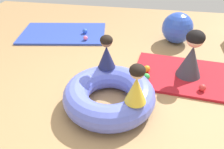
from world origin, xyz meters
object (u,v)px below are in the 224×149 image
(child_in_navy, at_px, (107,52))
(play_ball_green, at_px, (146,77))
(play_ball_red, at_px, (202,88))
(play_ball_orange, at_px, (147,69))
(inflatable_cushion, at_px, (109,95))
(adult_seated, at_px, (192,55))
(exercise_ball_large, at_px, (177,28))
(child_in_yellow, at_px, (136,84))
(play_ball_blue, at_px, (85,31))
(play_ball_pink, at_px, (86,38))

(child_in_navy, height_order, play_ball_green, child_in_navy)
(play_ball_red, bearing_deg, play_ball_green, 170.68)
(play_ball_orange, bearing_deg, play_ball_red, -24.21)
(inflatable_cushion, relative_size, adult_seated, 1.62)
(play_ball_orange, bearing_deg, play_ball_green, -88.60)
(play_ball_orange, height_order, exercise_ball_large, exercise_ball_large)
(play_ball_green, bearing_deg, adult_seated, 21.62)
(inflatable_cushion, distance_m, child_in_yellow, 0.58)
(play_ball_red, xyz_separation_m, play_ball_blue, (-2.11, 1.58, 0.00))
(adult_seated, xyz_separation_m, play_ball_red, (0.16, -0.37, -0.30))
(play_ball_green, bearing_deg, inflatable_cushion, -125.89)
(play_ball_red, xyz_separation_m, play_ball_green, (-0.77, 0.13, 0.00))
(child_in_navy, height_order, play_ball_red, child_in_navy)
(play_ball_blue, bearing_deg, play_ball_pink, -72.42)
(play_ball_green, xyz_separation_m, play_ball_blue, (-1.34, 1.46, -0.00))
(play_ball_pink, bearing_deg, play_ball_blue, 107.58)
(child_in_yellow, relative_size, play_ball_pink, 5.30)
(child_in_yellow, relative_size, play_ball_blue, 4.62)
(inflatable_cushion, relative_size, child_in_navy, 2.51)
(inflatable_cushion, height_order, child_in_yellow, child_in_yellow)
(play_ball_green, bearing_deg, play_ball_red, -9.32)
(play_ball_pink, bearing_deg, play_ball_red, -32.37)
(play_ball_green, height_order, play_ball_blue, play_ball_green)
(child_in_yellow, bearing_deg, adult_seated, -173.87)
(child_in_yellow, distance_m, child_in_navy, 0.80)
(child_in_yellow, height_order, play_ball_blue, child_in_yellow)
(child_in_navy, height_order, exercise_ball_large, child_in_navy)
(inflatable_cushion, relative_size, play_ball_pink, 13.02)
(child_in_navy, relative_size, play_ball_orange, 4.48)
(adult_seated, distance_m, play_ball_blue, 2.32)
(play_ball_red, bearing_deg, child_in_yellow, -139.91)
(adult_seated, relative_size, play_ball_red, 7.35)
(play_ball_pink, bearing_deg, inflatable_cushion, -65.34)
(child_in_navy, bearing_deg, inflatable_cushion, 0.40)
(adult_seated, height_order, play_ball_blue, adult_seated)
(play_ball_blue, bearing_deg, child_in_yellow, -61.67)
(child_in_navy, distance_m, play_ball_orange, 0.82)
(inflatable_cushion, xyz_separation_m, adult_seated, (1.05, 0.85, 0.23))
(adult_seated, bearing_deg, child_in_yellow, 58.96)
(child_in_yellow, xyz_separation_m, child_in_navy, (-0.45, 0.66, -0.00))
(adult_seated, relative_size, play_ball_pink, 8.05)
(adult_seated, distance_m, play_ball_orange, 0.69)
(inflatable_cushion, xyz_separation_m, child_in_yellow, (0.34, -0.25, 0.39))
(play_ball_red, height_order, exercise_ball_large, exercise_ball_large)
(inflatable_cushion, distance_m, play_ball_pink, 1.93)
(exercise_ball_large, bearing_deg, child_in_navy, -121.99)
(play_ball_pink, relative_size, play_ball_blue, 0.87)
(play_ball_pink, bearing_deg, exercise_ball_large, 10.28)
(play_ball_red, distance_m, play_ball_blue, 2.64)
(play_ball_orange, xyz_separation_m, play_ball_green, (0.01, -0.22, 0.00))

